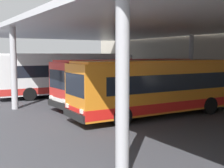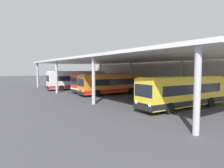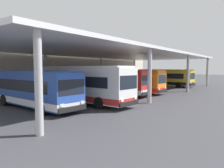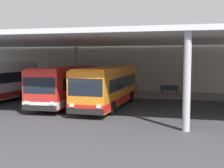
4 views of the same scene
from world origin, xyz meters
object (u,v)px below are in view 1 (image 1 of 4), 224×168
at_px(bus_nearest_bay, 66,73).
at_px(bus_second_bay, 68,74).
at_px(bus_far_bay, 159,87).
at_px(bus_middle_bay, 128,81).

bearing_deg(bus_nearest_bay, bus_second_bay, -21.02).
distance_m(bus_nearest_bay, bus_second_bay, 4.59).
height_order(bus_nearest_bay, bus_far_bay, same).
relative_size(bus_second_bay, bus_middle_bay, 1.08).
xyz_separation_m(bus_nearest_bay, bus_middle_bay, (10.72, -0.01, 0.00)).
height_order(bus_second_bay, bus_middle_bay, bus_second_bay).
xyz_separation_m(bus_second_bay, bus_far_bay, (10.20, 1.17, -0.19)).
bearing_deg(bus_middle_bay, bus_nearest_bay, 179.94).
distance_m(bus_second_bay, bus_middle_bay, 6.65).
height_order(bus_middle_bay, bus_far_bay, same).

